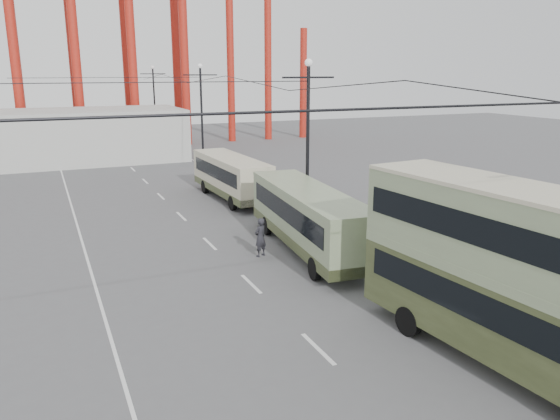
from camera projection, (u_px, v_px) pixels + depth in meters
name	position (u px, v px, depth m)	size (l,w,h in m)	color
ground	(422.00, 410.00, 14.34)	(160.00, 160.00, 0.00)	#535356
road_markings	(193.00, 225.00, 31.46)	(12.52, 120.00, 0.01)	silver
lamp_post_mid	(308.00, 142.00, 31.33)	(3.20, 0.44, 9.32)	black
lamp_post_far	(202.00, 115.00, 50.83)	(3.20, 0.44, 9.32)	black
lamp_post_distant	(155.00, 103.00, 70.32)	(3.20, 0.44, 9.32)	black
fairground_shed	(67.00, 136.00, 53.02)	(22.00, 10.00, 5.00)	#AAABA5
double_decker_bus	(512.00, 269.00, 15.78)	(3.55, 10.44, 5.50)	#343A1F
single_decker_green	(309.00, 217.00, 26.60)	(3.59, 11.17, 3.10)	gray
single_decker_cream	(231.00, 176.00, 37.56)	(2.70, 9.51, 2.93)	#BBB597
pedestrian	(260.00, 237.00, 26.01)	(0.69, 0.45, 1.90)	black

